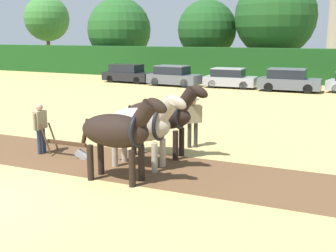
# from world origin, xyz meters

# --- Properties ---
(plowed_furrow_strip) EXTENTS (22.80, 3.63, 0.01)m
(plowed_furrow_strip) POSITION_xyz_m (-1.68, 4.11, 0.00)
(plowed_furrow_strip) COLOR brown
(plowed_furrow_strip) RESTS_ON ground
(hedgerow) EXTENTS (65.52, 1.57, 2.82)m
(hedgerow) POSITION_xyz_m (0.00, 29.43, 1.41)
(hedgerow) COLOR #194719
(hedgerow) RESTS_ON ground
(tree_far_left) EXTENTS (5.39, 5.39, 8.51)m
(tree_far_left) POSITION_xyz_m (-27.80, 34.71, 5.80)
(tree_far_left) COLOR brown
(tree_far_left) RESTS_ON ground
(tree_left) EXTENTS (6.84, 6.84, 7.87)m
(tree_left) POSITION_xyz_m (-16.97, 33.60, 4.44)
(tree_left) COLOR #4C3823
(tree_left) RESTS_ON ground
(tree_center_left) EXTENTS (5.85, 5.85, 7.35)m
(tree_center_left) POSITION_xyz_m (-7.10, 34.20, 4.42)
(tree_center_left) COLOR #4C3823
(tree_center_left) RESTS_ON ground
(tree_center) EXTENTS (7.41, 7.41, 9.25)m
(tree_center) POSITION_xyz_m (-0.26, 33.56, 5.54)
(tree_center) COLOR brown
(tree_center) RESTS_ON ground
(draft_horse_lead_left) EXTENTS (2.67, 1.00, 2.42)m
(draft_horse_lead_left) POSITION_xyz_m (1.88, 2.86, 1.38)
(draft_horse_lead_left) COLOR black
(draft_horse_lead_left) RESTS_ON ground
(draft_horse_lead_right) EXTENTS (2.69, 1.08, 2.31)m
(draft_horse_lead_right) POSITION_xyz_m (1.84, 4.20, 1.31)
(draft_horse_lead_right) COLOR #B2A38E
(draft_horse_lead_right) RESTS_ON ground
(draft_horse_trail_left) EXTENTS (3.00, 1.01, 2.46)m
(draft_horse_trail_left) POSITION_xyz_m (1.82, 5.54, 1.35)
(draft_horse_trail_left) COLOR black
(draft_horse_trail_left) RESTS_ON ground
(plow) EXTENTS (1.72, 0.47, 1.13)m
(plow) POSITION_xyz_m (-0.78, 4.13, 0.32)
(plow) COLOR #4C331E
(plow) RESTS_ON ground
(farmer_at_plow) EXTENTS (0.24, 0.67, 1.68)m
(farmer_at_plow) POSITION_xyz_m (-1.92, 4.09, 0.98)
(farmer_at_plow) COLOR #28334C
(farmer_at_plow) RESTS_ON ground
(farmer_beside_team) EXTENTS (0.55, 0.49, 1.81)m
(farmer_beside_team) POSITION_xyz_m (2.37, 6.94, 1.08)
(farmer_beside_team) COLOR #38332D
(farmer_beside_team) RESTS_ON ground
(parked_car_far_left) EXTENTS (4.34, 2.00, 1.50)m
(parked_car_far_left) POSITION_xyz_m (-10.37, 24.10, 0.72)
(parked_car_far_left) COLOR black
(parked_car_far_left) RESTS_ON ground
(parked_car_left) EXTENTS (4.16, 2.01, 1.57)m
(parked_car_left) POSITION_xyz_m (-5.85, 23.45, 0.75)
(parked_car_left) COLOR #565B66
(parked_car_left) RESTS_ON ground
(parked_car_center_left) EXTENTS (3.91, 1.98, 1.46)m
(parked_car_center_left) POSITION_xyz_m (-1.55, 24.13, 0.70)
(parked_car_center_left) COLOR #9E9EA8
(parked_car_center_left) RESTS_ON ground
(parked_car_center) EXTENTS (4.28, 1.94, 1.60)m
(parked_car_center) POSITION_xyz_m (2.81, 23.86, 0.76)
(parked_car_center) COLOR #565B66
(parked_car_center) RESTS_ON ground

